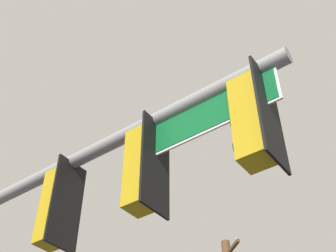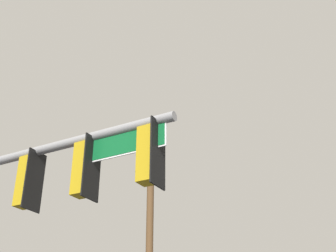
{
  "view_description": "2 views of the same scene",
  "coord_description": "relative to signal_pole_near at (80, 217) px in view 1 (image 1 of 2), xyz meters",
  "views": [
    {
      "loc": [
        -1.56,
        -9.46,
        1.54
      ],
      "look_at": [
        -5.72,
        -4.24,
        7.3
      ],
      "focal_mm": 50.0,
      "sensor_mm": 36.0,
      "label": 1
    },
    {
      "loc": [
        1.15,
        -12.63,
        1.36
      ],
      "look_at": [
        -3.51,
        -4.73,
        6.07
      ],
      "focal_mm": 50.0,
      "sensor_mm": 36.0,
      "label": 2
    }
  ],
  "objects": [
    {
      "name": "signal_pole_near",
      "position": [
        0.0,
        0.0,
        0.0
      ],
      "size": [
        5.51,
        0.63,
        6.09
      ],
      "color": "gray",
      "rests_on": "ground_plane"
    }
  ]
}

